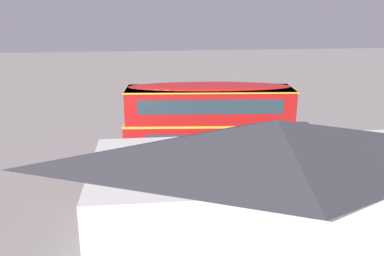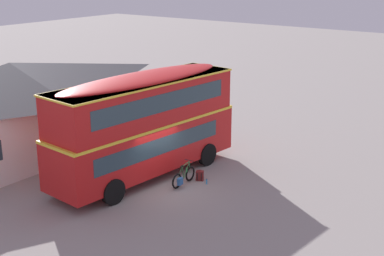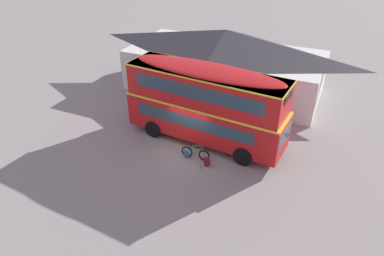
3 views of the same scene
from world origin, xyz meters
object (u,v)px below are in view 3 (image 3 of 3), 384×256
at_px(water_bottle_blue_sports, 200,167).
at_px(backpack_on_ground, 207,161).
at_px(double_decker_bus, 206,102).
at_px(touring_bicycle, 194,153).

bearing_deg(water_bottle_blue_sports, backpack_on_ground, 70.86).
xyz_separation_m(backpack_on_ground, water_bottle_blue_sports, (-0.18, -0.51, -0.14)).
distance_m(double_decker_bus, touring_bicycle, 3.05).
bearing_deg(double_decker_bus, water_bottle_blue_sports, -72.68).
distance_m(touring_bicycle, backpack_on_ground, 0.93).
xyz_separation_m(double_decker_bus, touring_bicycle, (0.17, -2.03, -2.27)).
bearing_deg(water_bottle_blue_sports, touring_bicycle, 132.06).
distance_m(double_decker_bus, water_bottle_blue_sports, 3.88).
distance_m(touring_bicycle, water_bottle_blue_sports, 1.08).
relative_size(double_decker_bus, water_bottle_blue_sports, 38.59).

